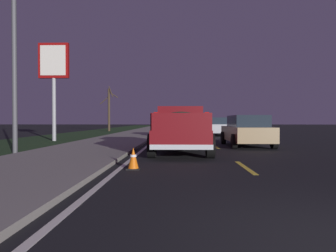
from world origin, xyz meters
TOP-DOWN VIEW (x-y plane):
  - ground at (27.00, 0.00)m, footprint 144.00×144.00m
  - sidewalk_shoulder at (27.00, 5.70)m, footprint 108.00×4.00m
  - grass_verge at (27.00, 10.70)m, footprint 108.00×6.00m
  - lane_markings at (28.65, 2.59)m, footprint 108.00×3.54m
  - pickup_truck at (9.50, 1.75)m, footprint 5.43×2.29m
  - sedan_tan at (12.56, -1.56)m, footprint 4.43×2.08m
  - sedan_silver at (23.82, -1.50)m, footprint 4.44×2.09m
  - sedan_white at (20.73, 1.93)m, footprint 4.40×2.02m
  - gas_price_sign at (16.33, 9.67)m, footprint 0.27×1.90m
  - street_light_near at (8.57, 7.76)m, footprint 0.36×1.97m
  - bare_tree_far at (34.46, 10.24)m, footprint 1.00×2.30m
  - traffic_cone_near at (5.13, 3.02)m, footprint 0.36×0.36m

SIDE VIEW (x-z plane):
  - ground at x=27.00m, z-range 0.00..0.00m
  - grass_verge at x=27.00m, z-range 0.00..0.01m
  - lane_markings at x=28.65m, z-range 0.00..0.01m
  - sidewalk_shoulder at x=27.00m, z-range 0.00..0.12m
  - traffic_cone_near at x=5.13m, z-range -0.01..0.57m
  - sedan_tan at x=12.56m, z-range 0.01..1.55m
  - sedan_silver at x=23.82m, z-range 0.01..1.55m
  - sedan_white at x=20.73m, z-range 0.01..1.55m
  - pickup_truck at x=9.50m, z-range 0.05..1.92m
  - bare_tree_far at x=34.46m, z-range 0.00..5.50m
  - gas_price_sign at x=16.33m, z-range 1.50..7.65m
  - street_light_near at x=8.57m, z-range 0.84..9.78m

